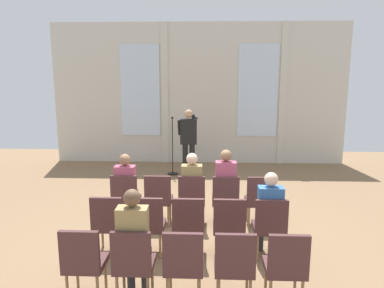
{
  "coord_description": "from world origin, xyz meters",
  "views": [
    {
      "loc": [
        0.27,
        -5.43,
        2.71
      ],
      "look_at": [
        -0.07,
        2.36,
        1.17
      ],
      "focal_mm": 34.5,
      "sensor_mm": 36.0,
      "label": 1
    }
  ],
  "objects_px": {
    "mic_stand": "(173,162)",
    "chair_r2_c4": "(286,264)",
    "chair_r0_c1": "(159,196)",
    "chair_r1_c1": "(148,222)",
    "audience_r0_c0": "(126,185)",
    "chair_r1_c4": "(270,224)",
    "chair_r0_c2": "(192,197)",
    "chair_r1_c3": "(229,223)",
    "audience_r0_c3": "(225,184)",
    "chair_r1_c2": "(189,223)",
    "chair_r2_c2": "(184,261)",
    "chair_r2_c0": "(83,259)",
    "audience_r1_c4": "(269,210)",
    "audience_r2_c1": "(134,239)",
    "speaker": "(189,138)",
    "chair_r2_c3": "(234,263)",
    "audience_r0_c2": "(192,185)",
    "chair_r0_c4": "(259,198)",
    "chair_r2_c1": "(133,260)",
    "chair_r0_c0": "(125,196)",
    "chair_r1_c0": "(109,221)",
    "chair_r0_c3": "(225,197)"
  },
  "relations": [
    {
      "from": "mic_stand",
      "to": "chair_r2_c4",
      "type": "relative_size",
      "value": 1.65
    },
    {
      "from": "chair_r0_c1",
      "to": "chair_r1_c1",
      "type": "xyz_separation_m",
      "value": [
        0.0,
        -1.13,
        0.0
      ]
    },
    {
      "from": "audience_r0_c0",
      "to": "chair_r1_c4",
      "type": "bearing_deg",
      "value": -27.11
    },
    {
      "from": "chair_r0_c2",
      "to": "chair_r1_c3",
      "type": "xyz_separation_m",
      "value": [
        0.59,
        -1.13,
        0.0
      ]
    },
    {
      "from": "chair_r1_c1",
      "to": "chair_r0_c1",
      "type": "bearing_deg",
      "value": 90.0
    },
    {
      "from": "mic_stand",
      "to": "audience_r0_c3",
      "type": "bearing_deg",
      "value": -68.96
    },
    {
      "from": "chair_r1_c2",
      "to": "chair_r2_c2",
      "type": "relative_size",
      "value": 1.0
    },
    {
      "from": "chair_r1_c1",
      "to": "chair_r2_c0",
      "type": "bearing_deg",
      "value": -117.68
    },
    {
      "from": "audience_r0_c3",
      "to": "chair_r1_c3",
      "type": "bearing_deg",
      "value": -90.0
    },
    {
      "from": "chair_r1_c1",
      "to": "chair_r1_c4",
      "type": "height_order",
      "value": "same"
    },
    {
      "from": "audience_r1_c4",
      "to": "chair_r2_c4",
      "type": "height_order",
      "value": "audience_r1_c4"
    },
    {
      "from": "audience_r2_c1",
      "to": "chair_r2_c4",
      "type": "bearing_deg",
      "value": -2.52
    },
    {
      "from": "audience_r0_c0",
      "to": "chair_r1_c1",
      "type": "xyz_separation_m",
      "value": [
        0.59,
        -1.21,
        -0.18
      ]
    },
    {
      "from": "speaker",
      "to": "chair_r2_c3",
      "type": "xyz_separation_m",
      "value": [
        0.81,
        -5.43,
        -0.49
      ]
    },
    {
      "from": "audience_r0_c2",
      "to": "audience_r0_c3",
      "type": "relative_size",
      "value": 0.95
    },
    {
      "from": "audience_r0_c2",
      "to": "audience_r0_c3",
      "type": "distance_m",
      "value": 0.59
    },
    {
      "from": "speaker",
      "to": "chair_r2_c3",
      "type": "height_order",
      "value": "speaker"
    },
    {
      "from": "chair_r0_c1",
      "to": "chair_r2_c0",
      "type": "distance_m",
      "value": 2.33
    },
    {
      "from": "chair_r0_c1",
      "to": "chair_r0_c4",
      "type": "bearing_deg",
      "value": 0.0
    },
    {
      "from": "audience_r2_c1",
      "to": "audience_r1_c4",
      "type": "bearing_deg",
      "value": 32.55
    },
    {
      "from": "chair_r1_c1",
      "to": "speaker",
      "type": "bearing_deg",
      "value": 85.1
    },
    {
      "from": "chair_r2_c1",
      "to": "chair_r2_c3",
      "type": "bearing_deg",
      "value": 0.0
    },
    {
      "from": "audience_r2_c1",
      "to": "chair_r0_c0",
      "type": "bearing_deg",
      "value": 105.2
    },
    {
      "from": "speaker",
      "to": "chair_r2_c1",
      "type": "bearing_deg",
      "value": -93.89
    },
    {
      "from": "chair_r0_c1",
      "to": "chair_r0_c2",
      "type": "relative_size",
      "value": 1.0
    },
    {
      "from": "chair_r2_c3",
      "to": "chair_r1_c2",
      "type": "bearing_deg",
      "value": 117.68
    },
    {
      "from": "chair_r2_c1",
      "to": "audience_r2_c1",
      "type": "xyz_separation_m",
      "value": [
        0.0,
        0.08,
        0.23
      ]
    },
    {
      "from": "audience_r0_c2",
      "to": "audience_r0_c3",
      "type": "xyz_separation_m",
      "value": [
        0.59,
        -0.0,
        0.03
      ]
    },
    {
      "from": "audience_r0_c0",
      "to": "audience_r0_c2",
      "type": "height_order",
      "value": "audience_r0_c2"
    },
    {
      "from": "chair_r1_c4",
      "to": "chair_r2_c2",
      "type": "distance_m",
      "value": 1.63
    },
    {
      "from": "chair_r0_c0",
      "to": "chair_r2_c2",
      "type": "xyz_separation_m",
      "value": [
        1.18,
        -2.25,
        0.0
      ]
    },
    {
      "from": "chair_r1_c2",
      "to": "chair_r2_c1",
      "type": "xyz_separation_m",
      "value": [
        -0.59,
        -1.13,
        0.0
      ]
    },
    {
      "from": "chair_r0_c4",
      "to": "chair_r1_c1",
      "type": "relative_size",
      "value": 1.0
    },
    {
      "from": "speaker",
      "to": "chair_r0_c0",
      "type": "height_order",
      "value": "speaker"
    },
    {
      "from": "audience_r2_c1",
      "to": "chair_r1_c1",
      "type": "bearing_deg",
      "value": 90.0
    },
    {
      "from": "speaker",
      "to": "audience_r0_c0",
      "type": "xyz_separation_m",
      "value": [
        -0.96,
        -3.09,
        -0.3
      ]
    },
    {
      "from": "chair_r1_c0",
      "to": "chair_r2_c4",
      "type": "distance_m",
      "value": 2.62
    },
    {
      "from": "chair_r1_c2",
      "to": "chair_r1_c3",
      "type": "distance_m",
      "value": 0.59
    },
    {
      "from": "audience_r0_c0",
      "to": "audience_r0_c2",
      "type": "xyz_separation_m",
      "value": [
        1.18,
        -0.0,
        0.01
      ]
    },
    {
      "from": "audience_r0_c2",
      "to": "audience_r2_c1",
      "type": "relative_size",
      "value": 0.95
    },
    {
      "from": "audience_r0_c0",
      "to": "chair_r2_c3",
      "type": "distance_m",
      "value": 2.94
    },
    {
      "from": "chair_r0_c0",
      "to": "chair_r2_c4",
      "type": "bearing_deg",
      "value": -43.63
    },
    {
      "from": "chair_r0_c0",
      "to": "chair_r0_c2",
      "type": "xyz_separation_m",
      "value": [
        1.18,
        0.0,
        0.0
      ]
    },
    {
      "from": "chair_r0_c3",
      "to": "chair_r0_c4",
      "type": "distance_m",
      "value": 0.59
    },
    {
      "from": "chair_r1_c1",
      "to": "chair_r2_c4",
      "type": "height_order",
      "value": "same"
    },
    {
      "from": "chair_r2_c2",
      "to": "chair_r2_c3",
      "type": "height_order",
      "value": "same"
    },
    {
      "from": "chair_r0_c0",
      "to": "chair_r2_c3",
      "type": "height_order",
      "value": "same"
    },
    {
      "from": "speaker",
      "to": "chair_r2_c3",
      "type": "relative_size",
      "value": 1.86
    },
    {
      "from": "chair_r0_c0",
      "to": "chair_r0_c1",
      "type": "relative_size",
      "value": 1.0
    },
    {
      "from": "speaker",
      "to": "chair_r0_c2",
      "type": "relative_size",
      "value": 1.86
    }
  ]
}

